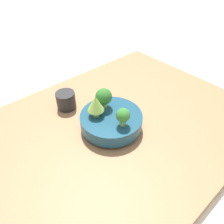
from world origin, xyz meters
name	(u,v)px	position (x,y,z in m)	size (l,w,h in m)	color
ground_plane	(116,131)	(0.00, 0.00, 0.00)	(6.00, 6.00, 0.00)	beige
table	(117,128)	(0.00, 0.00, 0.02)	(1.18, 0.88, 0.04)	olive
bowl	(112,121)	(0.03, 0.00, 0.08)	(0.25, 0.25, 0.07)	navy
romanesco_piece_near	(96,104)	(0.07, -0.04, 0.17)	(0.06, 0.06, 0.09)	#6BA34C
broccoli_floret_front	(104,97)	(0.02, -0.06, 0.16)	(0.07, 0.07, 0.09)	#7AB256
broccoli_floret_back	(123,116)	(0.03, 0.07, 0.16)	(0.05, 0.05, 0.08)	#609347
cup	(66,100)	(0.09, -0.23, 0.08)	(0.09, 0.09, 0.08)	black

